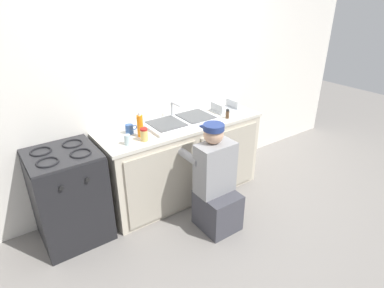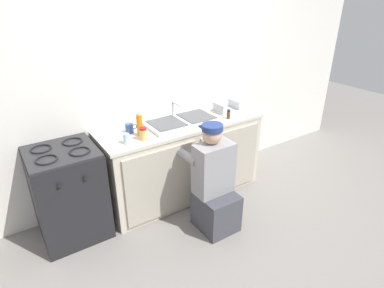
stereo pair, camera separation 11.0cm
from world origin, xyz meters
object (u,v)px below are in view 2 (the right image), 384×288
water_glass (126,139)px  stove_range (69,193)px  spice_bottle_pepper (229,114)px  condiment_jar (143,134)px  coffee_mug (130,128)px  plumber_person (214,187)px  sink_double_basin (182,121)px  dish_rack_tray (226,109)px  soap_bottle_orange (140,125)px

water_glass → stove_range: bearing=163.6°
spice_bottle_pepper → condiment_jar: condiment_jar is taller
coffee_mug → water_glass: bearing=-120.1°
plumber_person → stove_range: bearing=151.2°
spice_bottle_pepper → stove_range: bearing=173.9°
spice_bottle_pepper → coffee_mug: 1.11m
water_glass → sink_double_basin: bearing=13.2°
sink_double_basin → water_glass: sink_double_basin is taller
sink_double_basin → dish_rack_tray: bearing=1.3°
stove_range → spice_bottle_pepper: 1.85m
plumber_person → soap_bottle_orange: soap_bottle_orange is taller
stove_range → condiment_jar: 0.91m
spice_bottle_pepper → condiment_jar: 1.04m
sink_double_basin → plumber_person: (-0.05, -0.68, -0.47)m
spice_bottle_pepper → dish_rack_tray: 0.24m
stove_range → coffee_mug: bearing=4.8°
sink_double_basin → soap_bottle_orange: soap_bottle_orange is taller
spice_bottle_pepper → dish_rack_tray: size_ratio=0.37×
condiment_jar → dish_rack_tray: 1.19m
coffee_mug → condiment_jar: bearing=-80.9°
stove_range → soap_bottle_orange: soap_bottle_orange is taller
water_glass → spice_bottle_pepper: spice_bottle_pepper is taller
water_glass → coffee_mug: water_glass is taller
spice_bottle_pepper → coffee_mug: (-1.08, 0.25, -0.00)m
plumber_person → water_glass: (-0.66, 0.51, 0.50)m
soap_bottle_orange → dish_rack_tray: bearing=4.2°
dish_rack_tray → condiment_jar: bearing=-170.5°
sink_double_basin → spice_bottle_pepper: bearing=-21.1°
condiment_jar → plumber_person: bearing=-45.1°
sink_double_basin → spice_bottle_pepper: size_ratio=7.62×
sink_double_basin → dish_rack_tray: 0.62m
soap_bottle_orange → dish_rack_tray: (1.15, 0.09, -0.09)m
dish_rack_tray → stove_range: bearing=-179.5°
stove_range → plumber_person: (1.23, -0.68, -0.00)m
water_glass → soap_bottle_orange: bearing=27.4°
soap_bottle_orange → coffee_mug: size_ratio=1.98×
water_glass → spice_bottle_pepper: size_ratio=0.95×
plumber_person → spice_bottle_pepper: size_ratio=10.52×
water_glass → coffee_mug: 0.26m
water_glass → soap_bottle_orange: size_ratio=0.40×
condiment_jar → spice_bottle_pepper: bearing=-0.5°
condiment_jar → coffee_mug: (-0.04, 0.24, -0.02)m
sink_double_basin → water_glass: (-0.71, -0.17, 0.03)m
sink_double_basin → water_glass: bearing=-166.8°
plumber_person → sink_double_basin: bearing=85.8°
sink_double_basin → soap_bottle_orange: size_ratio=3.20×
soap_bottle_orange → dish_rack_tray: size_ratio=0.89×
water_glass → plumber_person: bearing=-37.6°
water_glass → dish_rack_tray: bearing=7.7°
soap_bottle_orange → condiment_jar: size_ratio=1.95×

